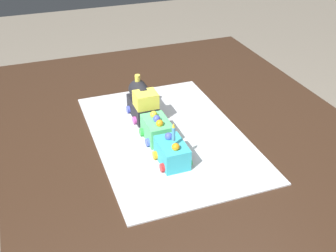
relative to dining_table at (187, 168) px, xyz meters
name	(u,v)px	position (x,y,z in m)	size (l,w,h in m)	color
dining_table	(187,168)	(0.00, 0.00, 0.00)	(1.40, 1.00, 0.74)	#382316
cake_board	(168,136)	(-0.02, -0.05, 0.11)	(0.60, 0.40, 0.00)	silver
cake_locomotive	(143,102)	(-0.15, -0.08, 0.16)	(0.14, 0.08, 0.12)	#232328
cake_car_hopper_mint_green	(157,129)	(-0.02, -0.08, 0.14)	(0.10, 0.08, 0.07)	#59CC7A
cake_car_gondola_turquoise	(172,153)	(0.10, -0.08, 0.14)	(0.10, 0.08, 0.07)	#38B7C6
birthday_candle	(174,132)	(0.11, -0.08, 0.21)	(0.01, 0.01, 0.05)	#4CA5E5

